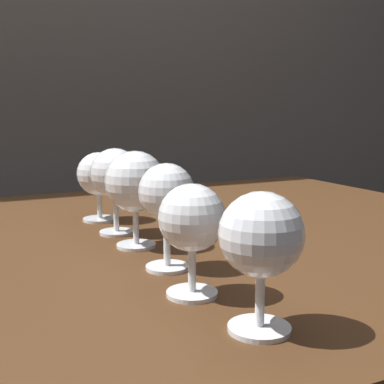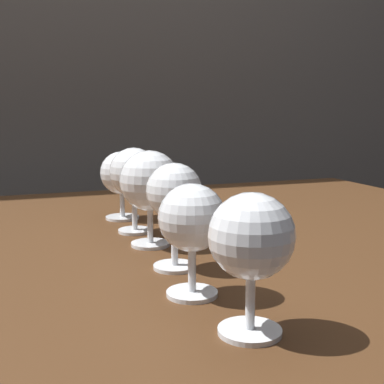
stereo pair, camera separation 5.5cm
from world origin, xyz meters
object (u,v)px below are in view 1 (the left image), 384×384
Objects in this scene: wine_glass_pinot at (192,220)px; wine_glass_port at (115,175)px; wine_glass_merlot at (261,238)px; wine_glass_amber at (167,194)px; wine_glass_chardonnay at (99,175)px; wine_glass_white at (135,182)px.

wine_glass_port is (0.01, 0.31, 0.01)m from wine_glass_pinot.
wine_glass_merlot is 0.96× the size of wine_glass_amber.
wine_glass_port is at bearing -91.64° from wine_glass_chardonnay.
wine_glass_merlot reaches higher than wine_glass_pinot.
wine_glass_merlot is 0.53m from wine_glass_chardonnay.
wine_glass_white reaches higher than wine_glass_port.
wine_glass_white is at bearing 90.75° from wine_glass_merlot.
wine_glass_chardonnay is at bearing 88.12° from wine_glass_pinot.
wine_glass_merlot is at bearing -89.25° from wine_glass_white.
wine_glass_port is 0.11m from wine_glass_chardonnay.
wine_glass_chardonnay is (0.00, 0.11, -0.01)m from wine_glass_port.
wine_glass_pinot is 0.31m from wine_glass_port.
wine_glass_amber is at bearing -90.09° from wine_glass_white.
wine_glass_white reaches higher than wine_glass_merlot.
wine_glass_amber is 0.32m from wine_glass_chardonnay.
wine_glass_white reaches higher than wine_glass_pinot.
wine_glass_merlot is 0.42m from wine_glass_port.
wine_glass_amber is (0.01, 0.10, 0.01)m from wine_glass_pinot.
wine_glass_merlot is at bearing -88.77° from wine_glass_amber.
wine_glass_white is (-0.00, 0.33, 0.01)m from wine_glass_merlot.
wine_glass_amber reaches higher than wine_glass_merlot.
wine_glass_white is 0.20m from wine_glass_chardonnay.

